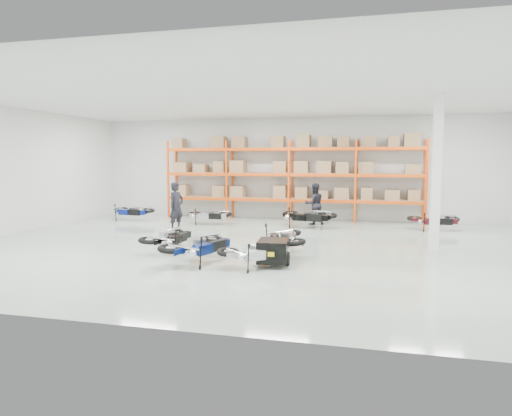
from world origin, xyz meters
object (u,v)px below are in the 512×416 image
(trailer, at_px, (273,251))
(person_back, at_px, (314,204))
(moto_back_b, at_px, (209,212))
(moto_silver_left, at_px, (257,248))
(moto_back_c, at_px, (307,213))
(moto_touring_right, at_px, (285,234))
(person_left, at_px, (176,207))
(moto_black_far_left, at_px, (169,234))
(moto_back_a, at_px, (131,208))
(moto_blue_centre, at_px, (199,241))
(moto_back_d, at_px, (434,217))

(trailer, xyz_separation_m, person_back, (0.13, 7.63, 0.47))
(moto_back_b, bearing_deg, trailer, -152.99)
(moto_silver_left, bearing_deg, moto_back_c, -43.33)
(moto_touring_right, relative_size, person_left, 0.99)
(moto_back_c, bearing_deg, moto_back_b, 102.29)
(moto_black_far_left, relative_size, moto_back_a, 1.00)
(moto_blue_centre, height_order, moto_back_d, moto_blue_centre)
(moto_blue_centre, bearing_deg, moto_back_b, -51.14)
(moto_back_a, distance_m, person_left, 3.97)
(person_back, bearing_deg, moto_black_far_left, 35.39)
(moto_back_b, relative_size, moto_back_d, 0.98)
(trailer, xyz_separation_m, moto_back_b, (-4.08, 6.66, 0.11))
(moto_silver_left, height_order, moto_touring_right, moto_touring_right)
(moto_black_far_left, relative_size, person_left, 0.95)
(moto_silver_left, distance_m, person_back, 7.92)
(moto_black_far_left, bearing_deg, moto_back_c, -113.43)
(moto_blue_centre, relative_size, moto_black_far_left, 1.09)
(person_back, bearing_deg, moto_back_b, -14.48)
(moto_blue_centre, xyz_separation_m, moto_back_a, (-5.89, 7.14, -0.05))
(moto_back_c, xyz_separation_m, person_left, (-4.59, -2.07, 0.32))
(trailer, height_order, moto_back_d, moto_back_d)
(moto_silver_left, relative_size, moto_back_d, 1.00)
(trailer, relative_size, moto_back_d, 0.96)
(moto_back_d, bearing_deg, moto_blue_centre, 132.86)
(moto_black_far_left, bearing_deg, moto_back_b, -75.60)
(moto_touring_right, xyz_separation_m, moto_back_a, (-7.79, 5.39, -0.03))
(trailer, relative_size, moto_back_a, 0.91)
(trailer, distance_m, moto_back_b, 7.81)
(moto_blue_centre, distance_m, moto_black_far_left, 1.80)
(moto_blue_centre, bearing_deg, moto_silver_left, -162.85)
(moto_back_b, distance_m, person_back, 4.34)
(trailer, height_order, moto_back_b, moto_back_b)
(moto_back_a, relative_size, person_back, 1.02)
(moto_silver_left, distance_m, moto_back_a, 10.39)
(trailer, xyz_separation_m, moto_back_a, (-7.79, 6.98, 0.15))
(moto_touring_right, bearing_deg, person_left, 133.73)
(person_back, bearing_deg, moto_back_c, 52.30)
(moto_silver_left, height_order, moto_back_c, moto_back_c)
(moto_blue_centre, height_order, moto_silver_left, moto_blue_centre)
(moto_black_far_left, xyz_separation_m, person_back, (3.39, 6.62, 0.32))
(moto_blue_centre, bearing_deg, moto_black_far_left, -19.55)
(moto_black_far_left, height_order, trailer, moto_black_far_left)
(moto_blue_centre, distance_m, moto_back_c, 7.10)
(moto_back_c, bearing_deg, moto_blue_centre, 176.55)
(moto_back_a, xyz_separation_m, person_back, (7.92, 0.64, 0.32))
(moto_back_a, distance_m, moto_back_b, 3.72)
(moto_back_a, height_order, person_left, person_left)
(moto_back_a, bearing_deg, moto_silver_left, -125.63)
(moto_black_far_left, height_order, moto_back_c, moto_back_c)
(moto_black_far_left, bearing_deg, moto_back_d, -136.37)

